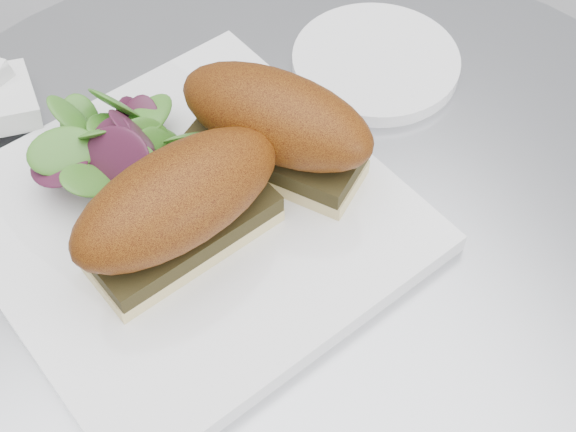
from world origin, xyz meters
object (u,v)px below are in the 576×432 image
object	(u,v)px
sandwich_left	(179,206)
saucer	(376,62)
sandwich_right	(276,125)
plate	(188,220)

from	to	relation	value
sandwich_left	saucer	distance (m)	0.24
sandwich_right	saucer	bearing A→B (deg)	83.89
sandwich_left	plate	bearing A→B (deg)	52.44
plate	sandwich_left	bearing A→B (deg)	-116.42
plate	sandwich_left	xyz separation A→B (m)	(-0.01, -0.02, 0.05)
sandwich_left	saucer	xyz separation A→B (m)	(0.22, 0.10, -0.05)
saucer	sandwich_right	bearing A→B (deg)	-151.91
plate	sandwich_right	xyz separation A→B (m)	(0.08, 0.01, 0.05)
sandwich_left	saucer	world-z (taller)	sandwich_left
sandwich_left	saucer	size ratio (longest dim) A/B	1.15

